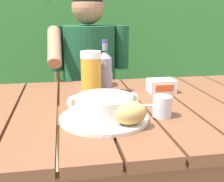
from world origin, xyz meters
name	(u,v)px	position (x,y,z in m)	size (l,w,h in m)	color
dining_table	(121,128)	(0.00, 0.00, 0.68)	(1.43, 0.86, 0.78)	brown
hedge_backdrop	(75,28)	(-0.08, 1.84, 0.97)	(3.03, 0.93, 1.84)	#357734
chair_near_diner	(88,108)	(-0.06, 0.87, 0.48)	(0.44, 0.41, 0.97)	brown
person_eating	(90,78)	(-0.06, 0.67, 0.74)	(0.48, 0.47, 1.26)	#1A4E2E
serving_plate	(104,118)	(-0.09, -0.14, 0.78)	(0.29, 0.29, 0.01)	white
soup_bowl	(104,106)	(-0.09, -0.14, 0.83)	(0.24, 0.19, 0.08)	white
bread_roll	(130,113)	(-0.02, -0.22, 0.83)	(0.11, 0.09, 0.07)	tan
beer_glass	(91,75)	(-0.10, 0.12, 0.87)	(0.08, 0.08, 0.19)	orange
beer_bottle	(105,71)	(-0.03, 0.19, 0.88)	(0.06, 0.06, 0.23)	gray
water_glass_small	(162,106)	(0.11, -0.15, 0.81)	(0.07, 0.07, 0.07)	silver
butter_tub	(161,86)	(0.21, 0.15, 0.81)	(0.12, 0.09, 0.06)	white
table_knife	(138,106)	(0.06, -0.03, 0.78)	(0.15, 0.02, 0.01)	silver
diner_bowl	(97,80)	(-0.06, 0.32, 0.81)	(0.15, 0.15, 0.06)	white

